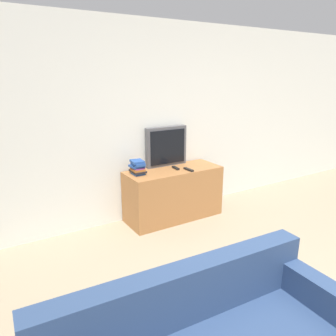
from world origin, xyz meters
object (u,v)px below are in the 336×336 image
(tv_stand, at_px, (173,194))
(remote_secondary, at_px, (189,170))
(book_stack, at_px, (138,167))
(remote_on_stand, at_px, (176,168))
(television, at_px, (166,146))

(tv_stand, xyz_separation_m, remote_secondary, (0.14, -0.15, 0.36))
(book_stack, bearing_deg, remote_on_stand, -4.36)
(book_stack, xyz_separation_m, remote_on_stand, (0.55, -0.04, -0.08))
(television, distance_m, book_stack, 0.58)
(tv_stand, bearing_deg, book_stack, 174.92)
(book_stack, bearing_deg, remote_secondary, -16.62)
(tv_stand, height_order, remote_secondary, remote_secondary)
(remote_on_stand, height_order, remote_secondary, same)
(television, relative_size, remote_secondary, 3.42)
(tv_stand, bearing_deg, remote_on_stand, 5.76)
(television, height_order, remote_on_stand, television)
(book_stack, height_order, remote_on_stand, book_stack)
(remote_on_stand, bearing_deg, television, 95.32)
(remote_secondary, bearing_deg, television, 109.13)
(tv_stand, distance_m, remote_secondary, 0.42)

